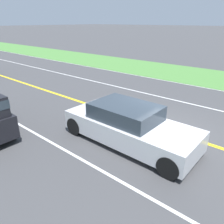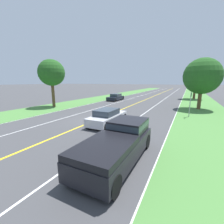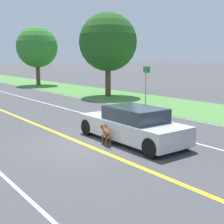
{
  "view_description": "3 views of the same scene",
  "coord_description": "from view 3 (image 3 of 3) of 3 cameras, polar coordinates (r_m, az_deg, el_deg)",
  "views": [
    {
      "loc": [
        7.21,
        3.22,
        3.98
      ],
      "look_at": [
        1.85,
        -1.34,
        1.03
      ],
      "focal_mm": 35.0,
      "sensor_mm": 36.0,
      "label": 1
    },
    {
      "loc": [
        8.03,
        -12.27,
        3.79
      ],
      "look_at": [
        1.89,
        -0.17,
        1.03
      ],
      "focal_mm": 24.0,
      "sensor_mm": 36.0,
      "label": 2
    },
    {
      "loc": [
        -6.02,
        -9.64,
        3.23
      ],
      "look_at": [
        1.12,
        -0.16,
        1.16
      ],
      "focal_mm": 50.0,
      "sensor_mm": 36.0,
      "label": 3
    }
  ],
  "objects": [
    {
      "name": "roadside_tree_right_near",
      "position": [
        26.29,
        -0.75,
        12.64
      ],
      "size": [
        4.78,
        4.78,
        6.9
      ],
      "color": "brown",
      "rests_on": "ground"
    },
    {
      "name": "street_sign",
      "position": [
        21.01,
        6.24,
        5.63
      ],
      "size": [
        0.11,
        0.64,
        2.7
      ],
      "color": "gray",
      "rests_on": "ground"
    },
    {
      "name": "ground_plane",
      "position": [
        11.82,
        -4.84,
        -6.01
      ],
      "size": [
        400.0,
        400.0,
        0.0
      ],
      "primitive_type": "plane",
      "color": "#424244"
    },
    {
      "name": "ego_car",
      "position": [
        12.09,
        3.78,
        -2.44
      ],
      "size": [
        1.86,
        4.71,
        1.38
      ],
      "color": "silver",
      "rests_on": "ground"
    },
    {
      "name": "lane_dash_same_dir",
      "position": [
        13.93,
        7.46,
        -3.59
      ],
      "size": [
        0.1,
        160.0,
        0.01
      ],
      "primitive_type": "cube",
      "color": "white",
      "rests_on": "ground"
    },
    {
      "name": "roadside_tree_right_far",
      "position": [
        37.98,
        -13.56,
        11.46
      ],
      "size": [
        4.75,
        4.75,
        6.85
      ],
      "color": "brown",
      "rests_on": "ground"
    },
    {
      "name": "lane_edge_line_right",
      "position": [
        16.52,
        16.18,
        -1.77
      ],
      "size": [
        0.14,
        160.0,
        0.01
      ],
      "primitive_type": "cube",
      "color": "white",
      "rests_on": "ground"
    },
    {
      "name": "dog",
      "position": [
        11.68,
        -1.18,
        -3.71
      ],
      "size": [
        0.37,
        1.01,
        0.77
      ],
      "rotation": [
        0.0,
        0.0,
        -0.26
      ],
      "color": "brown",
      "rests_on": "ground"
    },
    {
      "name": "centre_divider_line",
      "position": [
        11.82,
        -4.84,
        -5.99
      ],
      "size": [
        0.18,
        160.0,
        0.01
      ],
      "primitive_type": "cube",
      "color": "yellow",
      "rests_on": "ground"
    }
  ]
}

